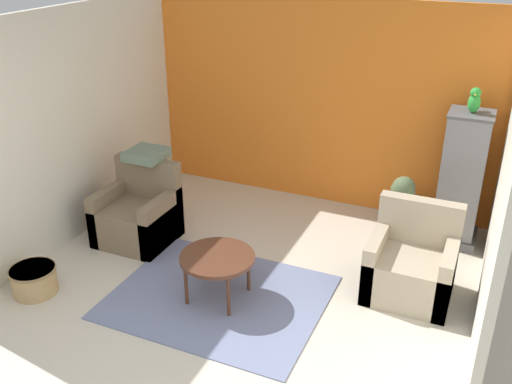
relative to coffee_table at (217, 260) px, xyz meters
The scene contains 12 objects.
wall_back_accent 2.64m from the coffee_table, 87.18° to the left, with size 4.40×0.06×2.51m.
wall_left 2.29m from the coffee_table, 163.50° to the left, with size 0.06×3.73×2.51m.
wall_right 2.51m from the coffee_table, 14.81° to the left, with size 0.06×3.73×2.51m.
area_rug 0.42m from the coffee_table, 75.96° to the left, with size 1.97×1.59×0.01m.
coffee_table is the anchor object (origin of this frame).
armchair_left 1.48m from the coffee_table, 154.26° to the left, with size 0.78×0.72×0.89m.
armchair_right 1.83m from the coffee_table, 26.49° to the left, with size 0.78×0.72×0.89m.
birdcage 2.82m from the coffee_table, 47.24° to the left, with size 0.51×0.51×1.49m.
parrot 3.04m from the coffee_table, 47.27° to the left, with size 0.12×0.23×0.27m.
potted_plant 2.43m from the coffee_table, 57.35° to the left, with size 0.29×0.29×0.67m.
wicker_basket 1.80m from the coffee_table, 159.06° to the right, with size 0.44×0.44×0.27m.
throw_pillow 1.68m from the coffee_table, 146.02° to the left, with size 0.40×0.40×0.10m.
Camera 1 is at (2.02, -2.71, 3.23)m, focal length 40.00 mm.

